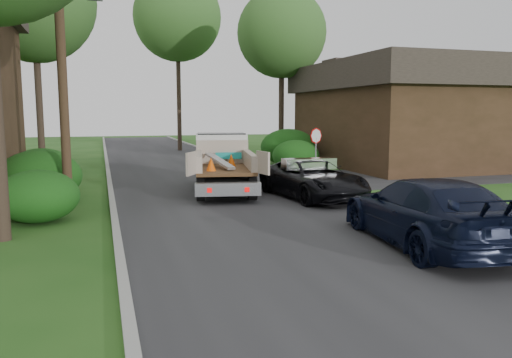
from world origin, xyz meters
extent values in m
plane|color=#1F4E16|center=(0.00, 0.00, 0.00)|extent=(120.00, 120.00, 0.00)
cube|color=#28282B|center=(0.00, 10.00, 0.00)|extent=(8.00, 90.00, 0.02)
cube|color=#28282B|center=(12.00, 9.00, 0.01)|extent=(16.00, 7.00, 0.02)
cube|color=#9E9E99|center=(-4.10, 10.00, 0.06)|extent=(0.20, 90.00, 0.12)
cube|color=#9E9E99|center=(4.10, 10.00, 0.06)|extent=(0.20, 90.00, 0.12)
cylinder|color=slate|center=(5.20, 9.00, 1.00)|extent=(0.06, 0.06, 2.00)
cylinder|color=#B20A0A|center=(5.20, 9.00, 2.10)|extent=(0.71, 0.32, 0.76)
cylinder|color=#382619|center=(-5.50, 5.00, 5.00)|extent=(0.30, 0.30, 10.00)
cube|color=#352515|center=(13.00, 14.00, 2.25)|extent=(9.00, 12.00, 4.50)
cube|color=#332B26|center=(13.00, 14.00, 5.30)|extent=(9.72, 12.96, 1.60)
cube|color=#332B26|center=(13.00, 14.00, 6.10)|extent=(9.72, 1.80, 0.20)
ellipsoid|color=#0E3D0E|center=(-6.20, 3.00, 0.77)|extent=(2.34, 2.34, 1.53)
ellipsoid|color=#0E3D0E|center=(-6.50, 6.50, 0.94)|extent=(2.86, 2.86, 1.87)
ellipsoid|color=#0E3D0E|center=(-6.80, 10.00, 0.85)|extent=(2.60, 2.60, 1.70)
ellipsoid|color=#0E3D0E|center=(5.80, 13.00, 0.85)|extent=(2.60, 2.60, 1.70)
ellipsoid|color=#0E3D0E|center=(6.50, 16.00, 1.10)|extent=(3.38, 3.38, 2.21)
cylinder|color=#2D2119|center=(-7.50, 17.00, 4.50)|extent=(0.36, 0.36, 9.00)
sphere|color=#2D6625|center=(-7.50, 17.00, 9.00)|extent=(6.40, 6.40, 6.40)
cylinder|color=#2D2119|center=(7.50, 20.00, 4.25)|extent=(0.36, 0.36, 8.50)
sphere|color=#2D6625|center=(7.50, 20.00, 8.50)|extent=(6.00, 6.00, 6.00)
cylinder|color=#2D2119|center=(2.00, 30.00, 5.50)|extent=(0.36, 0.36, 11.00)
sphere|color=#2D6625|center=(2.00, 30.00, 11.00)|extent=(7.20, 7.20, 7.20)
cylinder|color=black|center=(-0.34, 8.78, 0.44)|extent=(0.46, 0.93, 0.89)
cylinder|color=black|center=(1.50, 8.43, 0.44)|extent=(0.46, 0.93, 0.89)
cylinder|color=black|center=(-1.04, 5.09, 0.44)|extent=(0.46, 0.93, 0.89)
cylinder|color=black|center=(0.81, 4.74, 0.44)|extent=(0.46, 0.93, 0.89)
cube|color=black|center=(0.25, 6.85, 0.61)|extent=(3.00, 6.00, 0.24)
cube|color=silver|center=(0.64, 8.89, 1.48)|extent=(2.47, 2.15, 1.53)
cube|color=black|center=(0.64, 8.89, 2.03)|extent=(2.29, 1.98, 0.54)
cube|color=#472D19|center=(0.12, 6.17, 0.99)|extent=(2.80, 3.90, 0.12)
cube|color=beige|center=(0.45, 7.92, 1.53)|extent=(2.15, 0.50, 0.99)
cube|color=beige|center=(-0.85, 6.36, 1.33)|extent=(0.87, 3.35, 0.59)
cube|color=beige|center=(1.10, 5.99, 1.33)|extent=(0.87, 3.35, 0.59)
cube|color=silver|center=(-0.27, 4.09, 0.54)|extent=(2.30, 0.76, 0.44)
cube|color=#B20505|center=(-0.93, 4.03, 0.54)|extent=(0.16, 0.07, 0.16)
cube|color=#B20505|center=(0.33, 3.79, 0.54)|extent=(0.16, 0.07, 0.16)
cube|color=beige|center=(-1.46, 4.46, 1.43)|extent=(0.52, 0.81, 0.79)
cube|color=beige|center=(0.97, 4.00, 1.43)|extent=(0.22, 0.89, 0.79)
cube|color=silver|center=(-0.05, 6.31, 1.32)|extent=(0.62, 2.57, 0.46)
cone|color=#F2590A|center=(-0.57, 5.40, 1.29)|extent=(0.42, 0.42, 0.49)
cone|color=#F2590A|center=(0.53, 6.70, 1.29)|extent=(0.42, 0.42, 0.49)
cube|color=#148C84|center=(0.65, 7.63, 1.39)|extent=(1.09, 0.30, 0.28)
imported|color=black|center=(3.08, 4.50, 0.72)|extent=(2.91, 5.38, 1.43)
imported|color=black|center=(2.93, -2.50, 0.82)|extent=(2.94, 5.89, 1.64)
camera|label=1|loc=(-4.39, -12.43, 3.14)|focal=35.00mm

